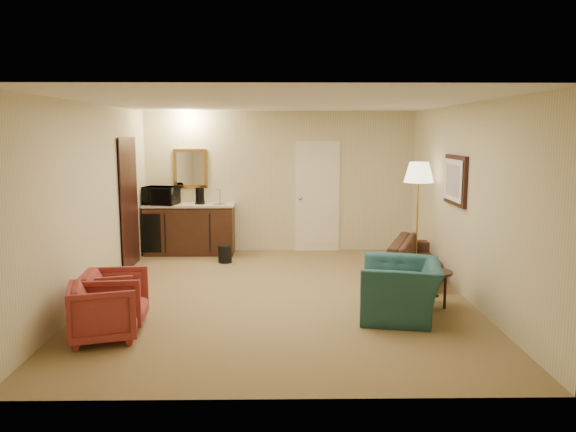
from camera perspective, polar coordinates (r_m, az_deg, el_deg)
name	(u,v)px	position (r m, az deg, el deg)	size (l,w,h in m)	color
ground	(280,296)	(7.75, -0.82, -8.11)	(6.00, 6.00, 0.00)	olive
room_walls	(273,167)	(8.21, -1.52, 5.02)	(5.02, 6.01, 2.61)	beige
wetbar_cabinet	(190,229)	(10.43, -9.93, -1.30)	(1.64, 0.58, 0.92)	#371C11
sofa	(418,252)	(8.94, 13.11, -3.59)	(1.92, 0.56, 0.75)	black
teal_armchair	(401,280)	(6.92, 11.40, -6.39)	(1.05, 0.68, 0.92)	#204D52
rose_chair_near	(114,296)	(6.79, -17.22, -7.79)	(0.69, 0.65, 0.71)	#9C3433
rose_chair_far	(103,308)	(6.41, -18.27, -8.90)	(0.68, 0.63, 0.70)	#9C3433
coffee_table	(420,289)	(7.45, 13.28, -7.18)	(0.81, 0.55, 0.47)	black
floor_lamp	(417,217)	(9.20, 13.01, -0.06)	(0.47, 0.47, 1.76)	#B28F3B
waste_bin	(225,254)	(9.70, -6.42, -3.86)	(0.24, 0.24, 0.29)	black
microwave	(161,194)	(10.37, -12.79, 2.24)	(0.59, 0.33, 0.40)	black
coffee_maker	(200,196)	(10.31, -8.94, 2.03)	(0.16, 0.16, 0.30)	black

